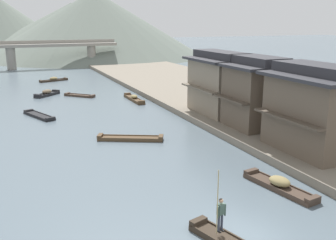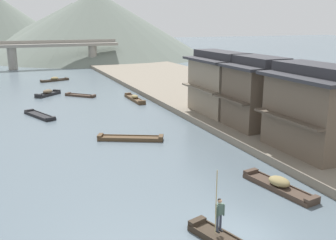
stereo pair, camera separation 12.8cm
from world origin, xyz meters
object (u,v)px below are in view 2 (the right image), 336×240
(boat_moored_far, at_px, (135,99))
(boat_upstream_distant, at_px, (279,185))
(boat_moored_third, at_px, (80,95))
(stone_bridge, at_px, (54,50))
(house_waterfront_tall, at_px, (220,83))
(boat_midriver_upstream, at_px, (130,138))
(house_waterfront_second, at_px, (257,93))
(boatman_person, at_px, (219,211))
(boat_midriver_drifting, at_px, (48,93))
(boat_moored_nearest, at_px, (55,80))
(boat_moored_second, at_px, (40,116))
(house_waterfront_nearest, at_px, (318,110))

(boat_moored_far, distance_m, boat_upstream_distant, 28.16)
(boat_moored_third, distance_m, stone_bridge, 34.09)
(house_waterfront_tall, bearing_deg, boat_midriver_upstream, -160.48)
(boat_moored_far, distance_m, house_waterfront_second, 18.80)
(boat_midriver_upstream, height_order, boat_upstream_distant, boat_upstream_distant)
(boatman_person, bearing_deg, boat_midriver_upstream, 86.97)
(boat_midriver_drifting, distance_m, boat_midriver_upstream, 23.38)
(boat_moored_nearest, distance_m, boat_upstream_distant, 48.82)
(boat_moored_second, relative_size, boat_moored_far, 0.87)
(boat_midriver_drifting, distance_m, house_waterfront_tall, 24.55)
(boat_midriver_upstream, relative_size, house_waterfront_tall, 0.72)
(stone_bridge, bearing_deg, house_waterfront_tall, -78.50)
(stone_bridge, bearing_deg, boat_moored_nearest, -96.71)
(boat_moored_nearest, height_order, house_waterfront_second, house_waterfront_second)
(boat_midriver_drifting, relative_size, boat_midriver_upstream, 0.68)
(boat_moored_far, xyz_separation_m, boat_midriver_upstream, (-5.36, -15.51, -0.09))
(house_waterfront_second, distance_m, stone_bridge, 57.76)
(boatman_person, relative_size, house_waterfront_nearest, 0.42)
(boatman_person, bearing_deg, boat_upstream_distant, 29.29)
(boatman_person, distance_m, stone_bridge, 70.71)
(boat_moored_third, distance_m, boat_moored_far, 7.80)
(boat_moored_third, height_order, house_waterfront_second, house_waterfront_second)
(house_waterfront_tall, relative_size, stone_bridge, 0.27)
(boat_moored_third, bearing_deg, boat_moored_nearest, 95.81)
(house_waterfront_tall, bearing_deg, boat_moored_far, 114.27)
(boat_moored_third, height_order, boat_upstream_distant, boat_upstream_distant)
(boat_moored_nearest, distance_m, boat_midriver_drifting, 12.89)
(boat_moored_nearest, relative_size, stone_bridge, 0.17)
(boat_moored_far, relative_size, house_waterfront_tall, 0.79)
(boat_upstream_distant, bearing_deg, boat_moored_second, 115.60)
(boat_moored_far, xyz_separation_m, house_waterfront_second, (5.48, -17.66, 3.38))
(boat_upstream_distant, bearing_deg, house_waterfront_second, 61.61)
(boat_moored_far, xyz_separation_m, house_waterfront_tall, (5.29, -11.74, 3.36))
(boat_moored_far, bearing_deg, boat_midriver_upstream, -109.06)
(boat_moored_third, relative_size, boat_midriver_drifting, 1.03)
(boat_midriver_upstream, relative_size, stone_bridge, 0.20)
(house_waterfront_second, bearing_deg, stone_bridge, 100.51)
(boat_moored_second, xyz_separation_m, house_waterfront_nearest, (17.29, -20.48, 3.46))
(boat_moored_nearest, bearing_deg, boat_midriver_upstream, -86.90)
(boatman_person, height_order, boat_midriver_drifting, boatman_person)
(boat_upstream_distant, distance_m, house_waterfront_second, 12.40)
(boatman_person, distance_m, boat_moored_nearest, 51.70)
(boat_moored_second, height_order, house_waterfront_tall, house_waterfront_tall)
(boatman_person, distance_m, house_waterfront_nearest, 13.83)
(boat_moored_third, height_order, house_waterfront_tall, house_waterfront_tall)
(boat_moored_third, xyz_separation_m, boat_upstream_distant, (5.58, -33.41, 0.15))
(boat_midriver_drifting, bearing_deg, boat_midriver_upstream, -79.43)
(boat_moored_second, height_order, boat_midriver_drifting, boat_midriver_drifting)
(house_waterfront_second, height_order, stone_bridge, house_waterfront_second)
(boatman_person, bearing_deg, boat_midriver_drifting, 95.04)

